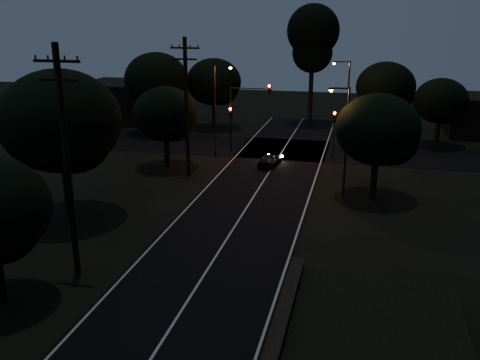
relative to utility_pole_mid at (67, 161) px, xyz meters
The scene contains 19 objects.
road_surface 18.13m from the utility_pole_mid, 69.58° to the left, with size 60.00×70.00×0.03m.
utility_pole_mid is the anchor object (origin of this frame).
utility_pole_far 17.00m from the utility_pole_mid, 90.00° to the left, with size 2.20×0.30×10.50m.
tree_left_c 8.06m from the utility_pole_mid, 121.77° to the left, with size 7.21×7.21×9.11m.
tree_left_d 19.09m from the utility_pole_mid, 96.99° to the left, with size 5.19×5.19×6.58m.
tree_far_nw 35.00m from the utility_pole_mid, 94.57° to the left, with size 5.93×5.93×7.51m.
tree_far_w 31.83m from the utility_pole_mid, 104.13° to the left, with size 6.54×6.54×8.34m.
tree_far_ne 38.06m from the utility_pole_mid, 66.44° to the left, with size 5.93×5.93×7.50m.
tree_far_e 37.78m from the utility_pole_mid, 57.69° to the left, with size 5.00×5.00×6.35m.
tree_right_a 20.60m from the utility_pole_mid, 46.35° to the left, with size 5.63×5.63×7.16m.
tall_pine 40.78m from the utility_pole_mid, 80.07° to the left, with size 5.78×5.78×13.13m.
building_left 39.72m from the utility_pole_mid, 110.73° to the left, with size 10.00×8.00×4.40m, color black.
signal_left 25.19m from the utility_pole_mid, 86.79° to the left, with size 0.28×0.35×4.10m.
signal_right 27.30m from the utility_pole_mid, 67.01° to the left, with size 0.28×0.35×4.10m.
signal_mast 25.22m from the utility_pole_mid, 82.96° to the left, with size 3.70×0.35×6.25m.
streetlight_a 23.04m from the utility_pole_mid, 88.27° to the left, with size 1.66×0.26×8.00m.
streetlight_b 31.15m from the utility_pole_mid, 68.70° to the left, with size 1.66×0.26×8.00m.
streetlight_c 19.15m from the utility_pole_mid, 51.74° to the left, with size 1.46×0.26×7.50m.
car 22.33m from the utility_pole_mid, 74.77° to the left, with size 1.26×3.14×1.07m, color black.
Camera 1 is at (7.02, -6.00, 12.23)m, focal length 40.00 mm.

